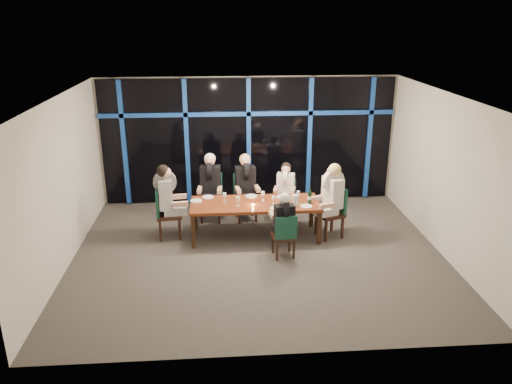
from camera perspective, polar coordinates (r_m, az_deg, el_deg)
room at (r=8.90m, az=0.29°, el=4.61°), size 7.04×7.00×3.02m
window_wall at (r=11.86m, az=-0.80°, el=6.09°), size 6.86×0.43×2.94m
dining_table at (r=10.08m, az=-0.09°, el=-1.59°), size 2.60×1.00×0.75m
chair_far_left at (r=11.06m, az=-5.15°, el=-0.26°), size 0.52×0.52×1.04m
chair_far_mid at (r=11.05m, az=-1.27°, el=-0.24°), size 0.54×0.54×1.03m
chair_far_right at (r=11.04m, az=3.41°, el=-0.67°), size 0.51×0.51×0.90m
chair_end_left at (r=10.25m, az=-10.46°, el=-2.10°), size 0.54×0.54×1.06m
chair_end_right at (r=10.29m, az=8.87°, el=-1.92°), size 0.63×0.63×1.06m
chair_near_mid at (r=9.30m, az=3.29°, el=-4.82°), size 0.46×0.46×0.88m
diner_far_left at (r=10.84m, az=-5.25°, el=1.62°), size 0.54×0.67×1.01m
diner_far_mid at (r=10.84m, az=-1.20°, el=1.62°), size 0.55×0.67×1.00m
diner_far_right at (r=10.85m, az=3.40°, el=0.97°), size 0.52×0.61×0.88m
diner_end_left at (r=10.11m, az=-10.09°, el=0.13°), size 0.69×0.56×1.03m
diner_end_right at (r=10.10m, az=8.57°, el=0.21°), size 0.72×0.64×1.03m
diner_near_mid at (r=9.23m, az=3.21°, el=-2.65°), size 0.47×0.57×0.85m
plate_far_left at (r=10.39m, az=-5.49°, el=-0.58°), size 0.24×0.24×0.01m
plate_far_mid at (r=10.39m, az=-0.57°, el=-0.48°), size 0.24×0.24×0.01m
plate_far_right at (r=10.36m, az=3.01°, el=-0.58°), size 0.24×0.24×0.01m
plate_end_left at (r=10.21m, az=-6.85°, el=-1.00°), size 0.24×0.24×0.01m
plate_end_right at (r=9.91m, az=5.74°, el=-1.62°), size 0.24×0.24×0.01m
plate_near_mid at (r=9.76m, az=2.31°, el=-1.86°), size 0.24×0.24×0.01m
wine_bottle at (r=10.01m, az=6.16°, el=-0.62°), size 0.08×0.08×0.35m
water_pitcher at (r=9.89m, az=4.48°, el=-0.97°), size 0.14×0.12×0.22m
tea_light at (r=9.92m, az=-0.35°, el=-1.44°), size 0.05×0.05×0.03m
wine_glass_a at (r=9.84m, az=-2.12°, el=-0.84°), size 0.07×0.07×0.19m
wine_glass_b at (r=10.12m, az=0.80°, el=-0.24°), size 0.08×0.08×0.19m
wine_glass_c at (r=9.97m, az=2.00°, el=-0.72°), size 0.06×0.06×0.16m
wine_glass_d at (r=10.06m, az=-3.63°, el=-0.40°), size 0.08×0.08×0.20m
wine_glass_e at (r=10.26m, az=4.85°, el=-0.14°), size 0.07×0.07×0.17m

